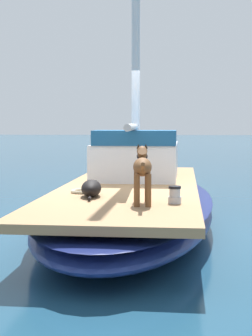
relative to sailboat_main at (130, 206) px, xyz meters
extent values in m
plane|color=navy|center=(0.00, 0.00, -0.34)|extent=(120.00, 120.00, 0.00)
ellipsoid|color=navy|center=(0.00, 0.00, -0.06)|extent=(2.79, 7.29, 0.56)
ellipsoid|color=navy|center=(0.00, 0.00, 0.12)|extent=(2.80, 7.33, 0.08)
cube|color=#A37A51|center=(0.00, 0.00, 0.27)|extent=(2.32, 6.70, 0.10)
cylinder|color=silver|center=(0.04, -0.20, 1.22)|extent=(0.10, 2.20, 0.10)
cube|color=silver|center=(0.05, 1.20, 0.62)|extent=(1.49, 2.25, 0.60)
cube|color=navy|center=(0.05, 0.43, 1.04)|extent=(1.36, 0.75, 0.24)
ellipsoid|color=black|center=(-0.43, -1.32, 0.43)|extent=(0.30, 0.62, 0.22)
ellipsoid|color=black|center=(-0.46, -0.96, 0.42)|extent=(0.14, 0.21, 0.13)
cone|color=black|center=(-0.50, -0.96, 0.48)|extent=(0.05, 0.05, 0.05)
cone|color=black|center=(-0.41, -0.95, 0.48)|extent=(0.05, 0.05, 0.05)
cylinder|color=black|center=(-0.51, -1.12, 0.35)|extent=(0.07, 0.18, 0.06)
cylinder|color=black|center=(-0.39, -1.11, 0.35)|extent=(0.07, 0.18, 0.06)
cylinder|color=black|center=(-0.41, -1.71, 0.35)|extent=(0.05, 0.18, 0.04)
ellipsoid|color=brown|center=(0.26, -1.95, 0.77)|extent=(0.25, 0.53, 0.22)
cylinder|color=brown|center=(0.18, -1.77, 0.51)|extent=(0.07, 0.07, 0.38)
cylinder|color=brown|center=(0.32, -1.76, 0.51)|extent=(0.07, 0.07, 0.38)
cylinder|color=brown|center=(0.20, -2.13, 0.51)|extent=(0.07, 0.07, 0.38)
cylinder|color=brown|center=(0.33, -2.13, 0.51)|extent=(0.07, 0.07, 0.38)
cylinder|color=brown|center=(0.25, -1.71, 0.88)|extent=(0.12, 0.19, 0.19)
ellipsoid|color=brown|center=(0.24, -1.59, 0.94)|extent=(0.14, 0.23, 0.13)
cone|color=black|center=(0.20, -1.60, 1.00)|extent=(0.05, 0.05, 0.06)
cone|color=black|center=(0.29, -1.59, 1.00)|extent=(0.05, 0.05, 0.06)
torus|color=black|center=(0.25, -1.71, 0.88)|extent=(0.14, 0.12, 0.10)
cylinder|color=brown|center=(0.28, -2.31, 0.80)|extent=(0.05, 0.22, 0.12)
cylinder|color=#B7B7BC|center=(0.64, -1.85, 0.36)|extent=(0.16, 0.16, 0.08)
cylinder|color=#B7B7BC|center=(0.64, -1.85, 0.45)|extent=(0.13, 0.13, 0.10)
cylinder|color=black|center=(0.64, -1.85, 0.52)|extent=(0.15, 0.15, 0.03)
torus|color=beige|center=(-0.60, -0.97, 0.35)|extent=(0.32, 0.32, 0.04)
camera|label=1|loc=(0.49, -8.21, 1.30)|focal=57.05mm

